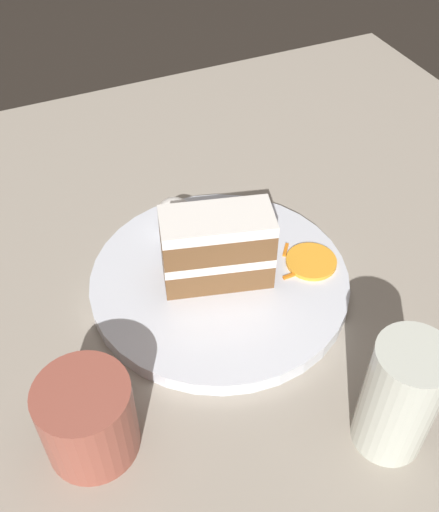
% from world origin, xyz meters
% --- Properties ---
extents(ground_plane, '(6.00, 6.00, 0.00)m').
position_xyz_m(ground_plane, '(0.00, 0.00, 0.00)').
color(ground_plane, black).
rests_on(ground_plane, ground).
extents(dining_table, '(1.04, 1.00, 0.04)m').
position_xyz_m(dining_table, '(0.00, 0.00, 0.02)').
color(dining_table, gray).
rests_on(dining_table, ground).
extents(plate, '(0.30, 0.30, 0.02)m').
position_xyz_m(plate, '(0.02, 0.06, 0.05)').
color(plate, silver).
rests_on(plate, dining_table).
extents(cake_slice, '(0.09, 0.13, 0.09)m').
position_xyz_m(cake_slice, '(0.02, 0.06, 0.10)').
color(cake_slice, brown).
rests_on(cake_slice, plate).
extents(cream_dollop, '(0.05, 0.04, 0.04)m').
position_xyz_m(cream_dollop, '(0.12, 0.07, 0.07)').
color(cream_dollop, white).
rests_on(cream_dollop, plate).
extents(orange_garnish, '(0.06, 0.06, 0.01)m').
position_xyz_m(orange_garnish, '(-0.01, -0.05, 0.06)').
color(orange_garnish, orange).
rests_on(orange_garnish, plate).
extents(carrot_shreds_scatter, '(0.14, 0.07, 0.00)m').
position_xyz_m(carrot_shreds_scatter, '(0.07, -0.01, 0.06)').
color(carrot_shreds_scatter, orange).
rests_on(carrot_shreds_scatter, plate).
extents(drinking_glass, '(0.07, 0.07, 0.13)m').
position_xyz_m(drinking_glass, '(-0.22, -0.01, 0.09)').
color(drinking_glass, beige).
rests_on(drinking_glass, dining_table).
extents(coffee_mug, '(0.09, 0.09, 0.09)m').
position_xyz_m(coffee_mug, '(-0.12, 0.25, 0.08)').
color(coffee_mug, '#994C3D').
rests_on(coffee_mug, dining_table).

